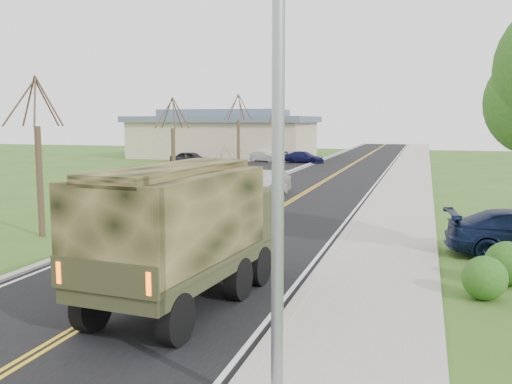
% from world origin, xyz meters
% --- Properties ---
extents(ground, '(160.00, 160.00, 0.00)m').
position_xyz_m(ground, '(0.00, 0.00, 0.00)').
color(ground, '#36541C').
rests_on(ground, ground).
extents(road, '(8.00, 120.00, 0.01)m').
position_xyz_m(road, '(0.00, 40.00, 0.01)').
color(road, black).
rests_on(road, ground).
extents(curb_right, '(0.30, 120.00, 0.12)m').
position_xyz_m(curb_right, '(4.15, 40.00, 0.06)').
color(curb_right, '#9E998E').
rests_on(curb_right, ground).
extents(sidewalk_right, '(3.20, 120.00, 0.10)m').
position_xyz_m(sidewalk_right, '(5.90, 40.00, 0.05)').
color(sidewalk_right, '#9E998E').
rests_on(sidewalk_right, ground).
extents(curb_left, '(0.30, 120.00, 0.10)m').
position_xyz_m(curb_left, '(-4.15, 40.00, 0.05)').
color(curb_left, '#9E998E').
rests_on(curb_left, ground).
extents(street_light, '(1.65, 0.22, 8.00)m').
position_xyz_m(street_light, '(4.90, -0.50, 4.43)').
color(street_light, gray).
rests_on(street_light, ground).
extents(bare_tree_a, '(1.93, 2.26, 6.08)m').
position_xyz_m(bare_tree_a, '(-7.00, 10.00, 2.63)').
color(bare_tree_a, '#38281C').
rests_on(bare_tree_a, ground).
extents(bare_tree_b, '(1.83, 2.14, 5.73)m').
position_xyz_m(bare_tree_b, '(-7.00, 22.00, 2.48)').
color(bare_tree_b, '#38281C').
rests_on(bare_tree_b, ground).
extents(bare_tree_c, '(2.04, 2.39, 6.42)m').
position_xyz_m(bare_tree_c, '(-7.00, 34.00, 2.78)').
color(bare_tree_c, '#38281C').
rests_on(bare_tree_c, ground).
extents(bare_tree_d, '(1.88, 2.20, 5.91)m').
position_xyz_m(bare_tree_d, '(-7.00, 46.00, 2.55)').
color(bare_tree_d, '#38281C').
rests_on(bare_tree_d, ground).
extents(commercial_building, '(25.50, 21.50, 5.65)m').
position_xyz_m(commercial_building, '(-15.98, 55.97, 2.69)').
color(commercial_building, tan).
rests_on(commercial_building, ground).
extents(military_truck, '(3.00, 7.02, 3.41)m').
position_xyz_m(military_truck, '(1.58, 4.07, 1.95)').
color(military_truck, black).
rests_on(military_truck, ground).
extents(suv_champagne, '(2.80, 5.39, 1.45)m').
position_xyz_m(suv_champagne, '(-2.01, 15.87, 0.72)').
color(suv_champagne, tan).
rests_on(suv_champagne, ground).
extents(sedan_silver, '(1.87, 4.55, 1.47)m').
position_xyz_m(sedan_silver, '(-1.76, 23.40, 0.73)').
color(sedan_silver, '#B1B0B5').
rests_on(sedan_silver, ground).
extents(lot_car_dark, '(4.27, 1.91, 1.43)m').
position_xyz_m(lot_car_dark, '(-14.57, 42.47, 0.71)').
color(lot_car_dark, black).
rests_on(lot_car_dark, ground).
extents(lot_car_silver, '(3.80, 2.44, 1.18)m').
position_xyz_m(lot_car_silver, '(-9.36, 50.00, 0.59)').
color(lot_car_silver, '#B7B7BC').
rests_on(lot_car_silver, ground).
extents(lot_car_navy, '(4.38, 2.39, 1.20)m').
position_xyz_m(lot_car_navy, '(-5.00, 49.63, 0.60)').
color(lot_car_navy, '#10123E').
rests_on(lot_car_navy, ground).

